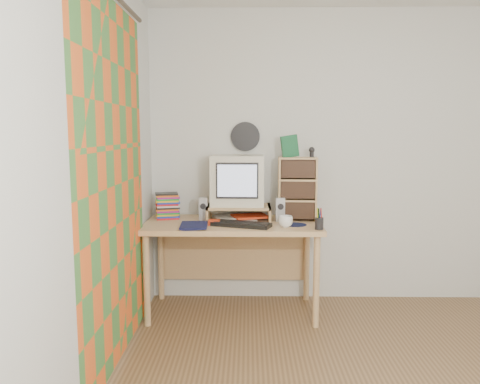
{
  "coord_description": "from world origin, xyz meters",
  "views": [
    {
      "loc": [
        -0.9,
        -2.31,
        1.48
      ],
      "look_at": [
        -0.97,
        1.33,
        1.0
      ],
      "focal_mm": 35.0,
      "sensor_mm": 36.0,
      "label": 1
    }
  ],
  "objects_px": {
    "desk": "(233,237)",
    "cd_rack": "(298,189)",
    "mug": "(286,221)",
    "diary": "(180,224)",
    "crt_monitor": "(238,180)",
    "dvd_stack": "(167,203)",
    "keyboard": "(241,224)"
  },
  "relations": [
    {
      "from": "keyboard",
      "to": "mug",
      "type": "relative_size",
      "value": 4.13
    },
    {
      "from": "dvd_stack",
      "to": "cd_rack",
      "type": "bearing_deg",
      "value": -15.66
    },
    {
      "from": "mug",
      "to": "diary",
      "type": "relative_size",
      "value": 0.44
    },
    {
      "from": "dvd_stack",
      "to": "keyboard",
      "type": "bearing_deg",
      "value": -39.84
    },
    {
      "from": "cd_rack",
      "to": "diary",
      "type": "height_order",
      "value": "cd_rack"
    },
    {
      "from": "desk",
      "to": "cd_rack",
      "type": "bearing_deg",
      "value": 4.43
    },
    {
      "from": "keyboard",
      "to": "dvd_stack",
      "type": "xyz_separation_m",
      "value": [
        -0.62,
        0.31,
        0.11
      ]
    },
    {
      "from": "keyboard",
      "to": "diary",
      "type": "relative_size",
      "value": 1.81
    },
    {
      "from": "cd_rack",
      "to": "dvd_stack",
      "type": "bearing_deg",
      "value": -178.67
    },
    {
      "from": "cd_rack",
      "to": "mug",
      "type": "relative_size",
      "value": 4.7
    },
    {
      "from": "keyboard",
      "to": "crt_monitor",
      "type": "bearing_deg",
      "value": 115.61
    },
    {
      "from": "diary",
      "to": "keyboard",
      "type": "bearing_deg",
      "value": 1.79
    },
    {
      "from": "cd_rack",
      "to": "diary",
      "type": "bearing_deg",
      "value": -157.88
    },
    {
      "from": "desk",
      "to": "mug",
      "type": "xyz_separation_m",
      "value": [
        0.41,
        -0.25,
        0.18
      ]
    },
    {
      "from": "desk",
      "to": "cd_rack",
      "type": "relative_size",
      "value": 2.71
    },
    {
      "from": "dvd_stack",
      "to": "mug",
      "type": "height_order",
      "value": "dvd_stack"
    },
    {
      "from": "keyboard",
      "to": "dvd_stack",
      "type": "height_order",
      "value": "dvd_stack"
    },
    {
      "from": "crt_monitor",
      "to": "keyboard",
      "type": "xyz_separation_m",
      "value": [
        0.03,
        -0.31,
        -0.31
      ]
    },
    {
      "from": "cd_rack",
      "to": "diary",
      "type": "distance_m",
      "value": 1.0
    },
    {
      "from": "desk",
      "to": "crt_monitor",
      "type": "distance_m",
      "value": 0.47
    },
    {
      "from": "keyboard",
      "to": "mug",
      "type": "height_order",
      "value": "mug"
    },
    {
      "from": "crt_monitor",
      "to": "mug",
      "type": "relative_size",
      "value": 3.92
    },
    {
      "from": "desk",
      "to": "mug",
      "type": "height_order",
      "value": "mug"
    },
    {
      "from": "crt_monitor",
      "to": "dvd_stack",
      "type": "height_order",
      "value": "crt_monitor"
    },
    {
      "from": "crt_monitor",
      "to": "cd_rack",
      "type": "bearing_deg",
      "value": -4.3
    },
    {
      "from": "desk",
      "to": "keyboard",
      "type": "height_order",
      "value": "keyboard"
    },
    {
      "from": "mug",
      "to": "crt_monitor",
      "type": "bearing_deg",
      "value": 137.97
    },
    {
      "from": "cd_rack",
      "to": "crt_monitor",
      "type": "bearing_deg",
      "value": 178.21
    },
    {
      "from": "dvd_stack",
      "to": "diary",
      "type": "bearing_deg",
      "value": -79.35
    },
    {
      "from": "desk",
      "to": "diary",
      "type": "relative_size",
      "value": 5.6
    },
    {
      "from": "cd_rack",
      "to": "desk",
      "type": "bearing_deg",
      "value": -172.04
    },
    {
      "from": "mug",
      "to": "desk",
      "type": "bearing_deg",
      "value": 148.8
    }
  ]
}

